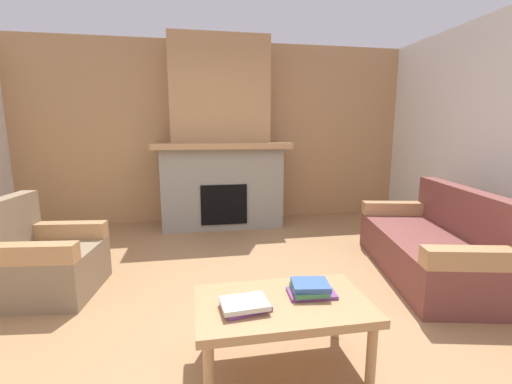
# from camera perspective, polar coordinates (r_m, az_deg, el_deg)

# --- Properties ---
(ground) EXTENTS (9.00, 9.00, 0.00)m
(ground) POSITION_cam_1_polar(r_m,az_deg,el_deg) (2.83, -1.01, -19.46)
(ground) COLOR #9E754C
(wall_back_wood_panel) EXTENTS (6.00, 0.12, 2.70)m
(wall_back_wood_panel) POSITION_cam_1_polar(r_m,az_deg,el_deg) (5.44, -6.22, 9.64)
(wall_back_wood_panel) COLOR tan
(wall_back_wood_panel) RESTS_ON ground
(fireplace) EXTENTS (1.90, 0.82, 2.70)m
(fireplace) POSITION_cam_1_polar(r_m,az_deg,el_deg) (5.07, -5.87, 7.50)
(fireplace) COLOR gray
(fireplace) RESTS_ON ground
(couch) EXTENTS (1.21, 1.94, 0.85)m
(couch) POSITION_cam_1_polar(r_m,az_deg,el_deg) (3.82, 27.49, -7.96)
(couch) COLOR brown
(couch) RESTS_ON ground
(armchair) EXTENTS (0.84, 0.84, 0.85)m
(armchair) POSITION_cam_1_polar(r_m,az_deg,el_deg) (3.52, -31.85, -9.73)
(armchair) COLOR #847056
(armchair) RESTS_ON ground
(coffee_table) EXTENTS (1.00, 0.60, 0.43)m
(coffee_table) POSITION_cam_1_polar(r_m,az_deg,el_deg) (2.11, 4.43, -18.92)
(coffee_table) COLOR tan
(coffee_table) RESTS_ON ground
(book_stack_near_edge) EXTENTS (0.29, 0.22, 0.05)m
(book_stack_near_edge) POSITION_cam_1_polar(r_m,az_deg,el_deg) (1.98, -1.83, -18.27)
(book_stack_near_edge) COLOR #7A3D84
(book_stack_near_edge) RESTS_ON coffee_table
(book_stack_center) EXTENTS (0.29, 0.21, 0.08)m
(book_stack_center) POSITION_cam_1_polar(r_m,az_deg,el_deg) (2.15, 9.03, -15.62)
(book_stack_center) COLOR #7A3D84
(book_stack_center) RESTS_ON coffee_table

